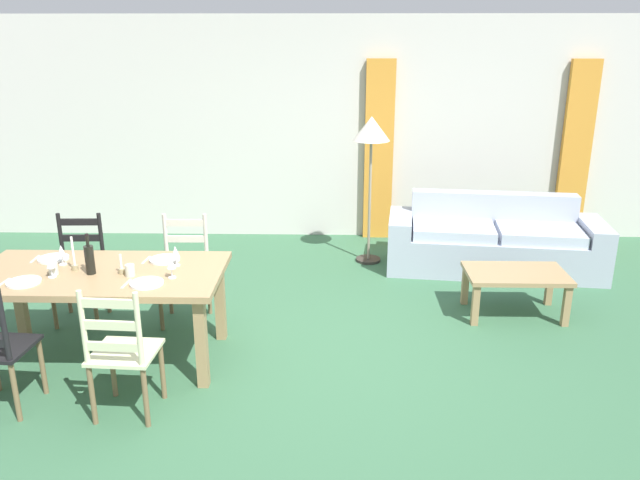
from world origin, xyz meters
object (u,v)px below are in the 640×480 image
(wine_glass_near_left, at_px, (50,263))
(coffee_table, at_px, (516,278))
(dining_chair_far_left, at_px, (80,269))
(dining_table, at_px, (99,282))
(wine_glass_far_right, at_px, (175,252))
(dining_chair_near_right, at_px, (122,352))
(wine_glass_near_right, at_px, (171,264))
(coffee_cup_primary, at_px, (130,270))
(dining_chair_far_right, at_px, (185,270))
(coffee_cup_secondary, at_px, (53,269))
(standing_lamp, at_px, (371,138))
(wine_glass_far_left, at_px, (61,251))
(couch, at_px, (493,243))
(wine_bottle, at_px, (90,259))

(wine_glass_near_left, xyz_separation_m, coffee_table, (3.75, 1.05, -0.51))
(dining_chair_far_left, height_order, wine_glass_near_left, dining_chair_far_left)
(dining_table, bearing_deg, wine_glass_far_right, 13.39)
(dining_chair_near_right, bearing_deg, wine_glass_near_right, 73.14)
(dining_table, height_order, coffee_cup_primary, coffee_cup_primary)
(dining_chair_far_right, distance_m, coffee_cup_secondary, 1.18)
(wine_glass_near_left, distance_m, coffee_table, 3.93)
(dining_chair_far_left, xyz_separation_m, wine_glass_near_left, (0.17, -0.88, 0.38))
(coffee_table, bearing_deg, coffee_cup_secondary, -165.16)
(dining_table, relative_size, coffee_cup_primary, 21.11)
(dining_chair_far_right, bearing_deg, coffee_table, 3.31)
(dining_chair_far_right, xyz_separation_m, standing_lamp, (1.72, 1.57, 0.93))
(coffee_table, bearing_deg, dining_chair_far_left, -177.54)
(wine_glass_far_right, xyz_separation_m, coffee_cup_secondary, (-0.87, -0.21, -0.07))
(wine_glass_far_left, height_order, coffee_cup_primary, wine_glass_far_left)
(couch, bearing_deg, dining_table, -148.99)
(wine_glass_far_right, height_order, coffee_table, wine_glass_far_right)
(coffee_cup_secondary, bearing_deg, dining_table, 14.14)
(dining_chair_far_left, relative_size, dining_chair_far_right, 1.00)
(coffee_cup_primary, bearing_deg, wine_bottle, 172.67)
(dining_chair_far_left, relative_size, coffee_cup_primary, 10.67)
(wine_glass_far_right, distance_m, coffee_cup_primary, 0.37)
(coffee_cup_primary, bearing_deg, wine_glass_near_right, -5.36)
(dining_chair_far_left, distance_m, standing_lamp, 3.23)
(wine_glass_far_right, bearing_deg, dining_chair_far_left, 149.32)
(wine_glass_far_left, xyz_separation_m, couch, (3.88, 2.00, -0.57))
(dining_chair_near_right, xyz_separation_m, wine_glass_near_right, (0.19, 0.64, 0.38))
(wine_bottle, height_order, wine_glass_near_right, wine_bottle)
(dining_chair_near_right, xyz_separation_m, coffee_table, (3.05, 1.68, -0.12))
(dining_table, relative_size, couch, 0.81)
(dining_chair_near_right, distance_m, coffee_cup_primary, 0.75)
(wine_bottle, xyz_separation_m, coffee_cup_primary, (0.31, -0.04, -0.07))
(dining_chair_far_left, xyz_separation_m, coffee_cup_primary, (0.75, -0.84, 0.32))
(wine_glass_near_left, relative_size, couch, 0.07)
(wine_glass_near_right, bearing_deg, wine_glass_far_right, 96.88)
(wine_glass_near_right, xyz_separation_m, wine_glass_far_right, (-0.03, 0.26, 0.00))
(dining_table, xyz_separation_m, dining_chair_far_left, (-0.47, 0.75, -0.19))
(dining_chair_near_right, height_order, dining_chair_far_right, same)
(wine_glass_far_right, xyz_separation_m, coffee_table, (2.89, 0.78, -0.51))
(wine_glass_near_left, xyz_separation_m, coffee_cup_secondary, (-0.01, 0.05, -0.07))
(wine_glass_near_right, height_order, coffee_cup_secondary, wine_glass_near_right)
(dining_table, bearing_deg, wine_glass_near_left, -156.46)
(wine_bottle, bearing_deg, standing_lamp, 46.81)
(dining_table, distance_m, wine_glass_near_left, 0.38)
(wine_bottle, bearing_deg, coffee_cup_primary, -7.33)
(wine_glass_near_left, height_order, wine_glass_near_right, same)
(dining_table, xyz_separation_m, coffee_cup_primary, (0.28, -0.09, 0.13))
(couch, relative_size, coffee_table, 2.62)
(dining_table, bearing_deg, coffee_table, 14.90)
(dining_table, height_order, wine_bottle, wine_bottle)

